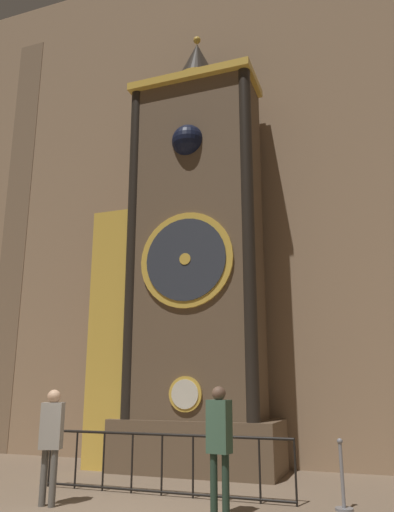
% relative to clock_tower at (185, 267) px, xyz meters
% --- Properties ---
extents(cathedral_back_wall, '(24.00, 0.32, 14.69)m').
position_rel_clock_tower_xyz_m(cathedral_back_wall, '(0.37, 1.21, 2.71)').
color(cathedral_back_wall, '#997A5B').
rests_on(cathedral_back_wall, ground_plane).
extents(clock_tower, '(4.45, 1.84, 11.06)m').
position_rel_clock_tower_xyz_m(clock_tower, '(0.00, 0.00, 0.00)').
color(clock_tower, brown).
rests_on(clock_tower, ground_plane).
extents(railing_fence, '(4.70, 0.05, 1.03)m').
position_rel_clock_tower_xyz_m(railing_fence, '(0.50, -2.37, -4.06)').
color(railing_fence, black).
rests_on(railing_fence, ground_plane).
extents(visitor_near, '(0.39, 0.32, 1.78)m').
position_rel_clock_tower_xyz_m(visitor_near, '(-0.87, -3.72, -3.55)').
color(visitor_near, '#58554F').
rests_on(visitor_near, ground_plane).
extents(visitor_far, '(0.38, 0.28, 1.84)m').
position_rel_clock_tower_xyz_m(visitor_far, '(1.91, -3.47, -3.51)').
color(visitor_far, '#213427').
rests_on(visitor_far, ground_plane).
extents(stanchion_post, '(0.28, 0.28, 1.04)m').
position_rel_clock_tower_xyz_m(stanchion_post, '(3.55, -2.36, -4.28)').
color(stanchion_post, gray).
rests_on(stanchion_post, ground_plane).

